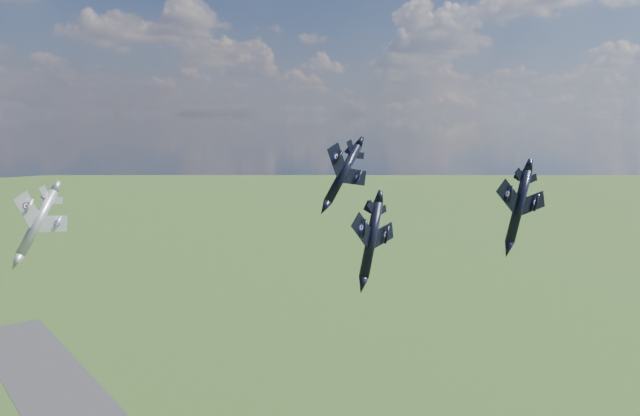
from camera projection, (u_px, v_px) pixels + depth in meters
jet_lead_navy at (371, 240)px, 84.68m from camera, size 13.26×16.11×5.85m
jet_right_navy at (519, 206)px, 79.62m from camera, size 11.44×14.21×5.12m
jet_high_navy at (343, 174)px, 108.30m from camera, size 12.44×16.98×9.71m
jet_left_silver at (37, 223)px, 80.02m from camera, size 12.96×15.12×7.42m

